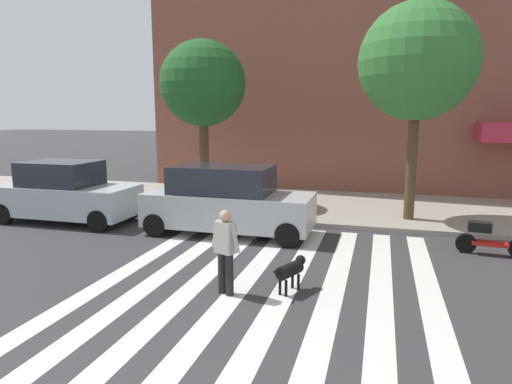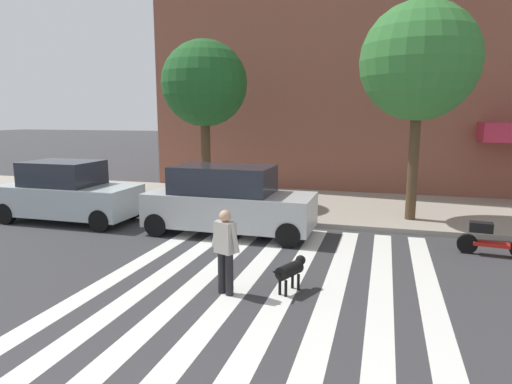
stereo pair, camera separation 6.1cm
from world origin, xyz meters
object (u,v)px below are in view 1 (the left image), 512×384
Objects in this scene: dog_on_leash at (291,270)px; parked_scooter at (493,236)px; parked_car_near_curb at (66,193)px; street_tree_nearest at (203,84)px; street_tree_middle at (418,62)px; pedestrian_dog_walker at (225,247)px; parked_car_behind_first at (227,201)px.

parked_scooter is at bearing 39.73° from dog_on_leash.
street_tree_nearest is (3.32, 3.50, 3.55)m from parked_car_near_curb.
street_tree_middle is 8.76m from pedestrian_dog_walker.
parked_scooter is 6.77m from pedestrian_dog_walker.
parked_car_behind_first is at bearing 178.52° from parked_scooter.
parked_car_behind_first is at bearing 0.00° from parked_car_near_curb.
parked_car_near_curb is 2.68× the size of pedestrian_dog_walker.
street_tree_nearest is at bearing 173.72° from street_tree_middle.
parked_car_near_curb reaches higher than dog_on_leash.
parked_car_behind_first is 0.73× the size of street_tree_middle.
street_tree_nearest is (-2.11, 3.50, 3.51)m from parked_car_behind_first.
parked_car_near_curb is 2.69× the size of parked_scooter.
street_tree_nearest reaches higher than pedestrian_dog_walker.
pedestrian_dog_walker is (6.87, -4.18, 0.01)m from parked_car_near_curb.
parked_car_near_curb reaches higher than parked_scooter.
street_tree_nearest is 3.59× the size of pedestrian_dog_walker.
parked_car_behind_first is at bearing -152.04° from street_tree_middle.
street_tree_middle is at bearing 62.04° from pedestrian_dog_walker.
parked_car_behind_first is 7.00m from street_tree_middle.
parked_scooter is 1.70× the size of dog_on_leash.
street_tree_middle is 6.82× the size of dog_on_leash.
parked_car_near_curb is 8.04m from pedestrian_dog_walker.
street_tree_middle is at bearing 68.89° from dog_on_leash.
dog_on_leash is (-4.26, -3.54, -0.04)m from parked_scooter.
parked_car_behind_first reaches higher than parked_scooter.
parked_car_behind_first is at bearing 125.08° from dog_on_leash.
parked_scooter is 1.00× the size of pedestrian_dog_walker.
pedestrian_dog_walker reaches higher than parked_scooter.
parked_car_near_curb is at bearing 148.71° from pedestrian_dog_walker.
street_tree_middle is at bearing 27.96° from parked_car_behind_first.
dog_on_leash is (2.61, -3.72, -0.51)m from parked_car_behind_first.
parked_car_near_curb is at bearing -133.51° from street_tree_nearest.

